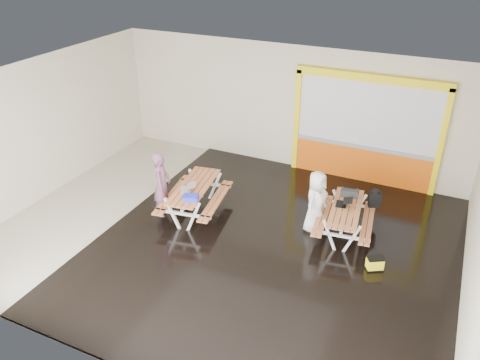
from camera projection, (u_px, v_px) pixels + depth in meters
The scene contains 14 objects.
room at pixel (222, 167), 10.10m from camera, with size 10.02×8.02×3.52m.
deck at pixel (275, 249), 10.45m from camera, with size 7.50×7.98×0.05m, color black.
kiosk at pixel (365, 132), 12.56m from camera, with size 3.88×0.16×3.00m.
picnic_table_left at pixel (194, 193), 11.45m from camera, with size 1.63×2.16×0.79m.
picnic_table_right at pixel (345, 214), 10.69m from camera, with size 1.43×1.94×0.72m.
person_left at pixel (162, 185), 11.33m from camera, with size 0.61×0.40×1.66m, color #744861.
person_right at pixel (316, 202), 10.77m from camera, with size 0.72×0.47×1.48m, color white.
laptop_left at pixel (188, 188), 11.17m from camera, with size 0.47×0.45×0.15m.
laptop_right at pixel (344, 203), 10.70m from camera, with size 0.40×0.37×0.15m.
blue_pouch at pixel (191, 197), 10.79m from camera, with size 0.33×0.24×0.10m, color #2129E2.
toolbox at pixel (349, 193), 11.01m from camera, with size 0.42×0.25×0.23m.
backpack at pixel (375, 199), 11.10m from camera, with size 0.31×0.25×0.45m.
dark_case at pixel (329, 228), 11.00m from camera, with size 0.36×0.27×0.14m, color black.
fluke_bag at pixel (375, 264), 9.74m from camera, with size 0.40×0.36×0.29m.
Camera 1 is at (4.17, -8.01, 6.30)m, focal length 35.99 mm.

